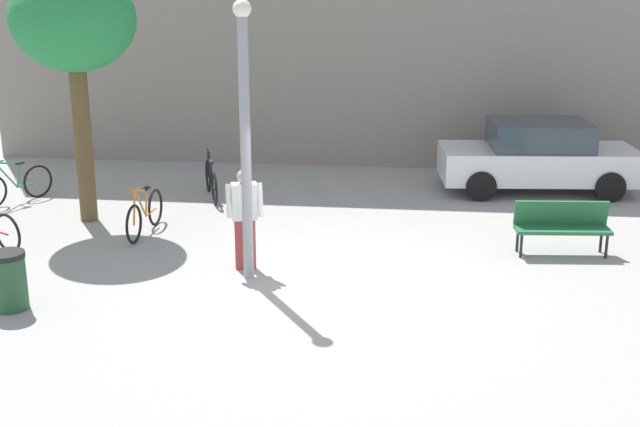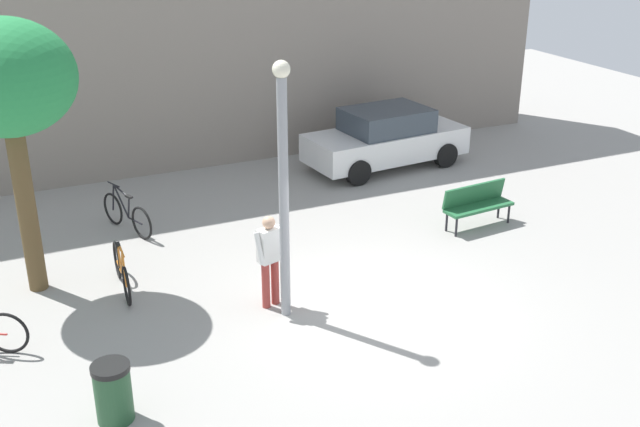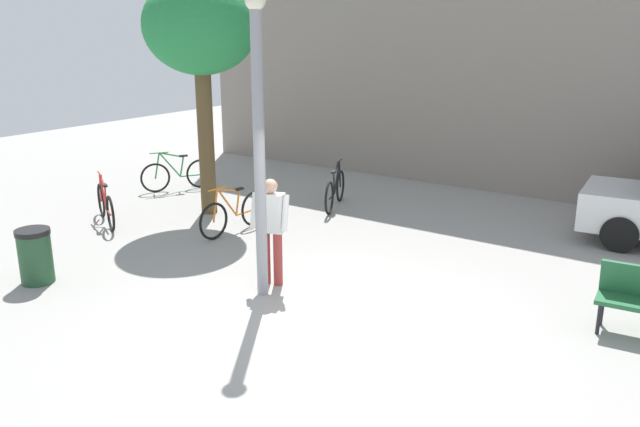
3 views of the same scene
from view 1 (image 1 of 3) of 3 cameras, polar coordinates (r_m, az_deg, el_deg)
The scene contains 11 objects.
ground_plane at distance 12.84m, azimuth 1.25°, elevation -5.27°, with size 36.00×36.00×0.00m, color gray.
building_facade at distance 21.19m, azimuth 3.76°, elevation 12.97°, with size 19.15×2.00×6.91m, color gray.
lamppost at distance 12.76m, azimuth -5.14°, elevation 5.72°, with size 0.28×0.28×4.32m.
person_by_lamppost at distance 13.47m, azimuth -5.18°, elevation 0.07°, with size 0.63×0.41×1.67m.
park_bench at distance 14.87m, azimuth 16.21°, elevation -0.64°, with size 1.64×0.61×0.92m.
plaza_tree at distance 16.28m, azimuth -16.51°, elevation 12.40°, with size 2.28×2.28×4.82m.
bicycle_black at distance 17.93m, azimuth -7.45°, elevation 2.25°, with size 0.69×1.71×0.97m.
bicycle_green at distance 18.52m, azimuth -20.14°, elevation 1.82°, with size 0.95×1.59×0.97m.
bicycle_orange at distance 15.70m, azimuth -11.90°, elevation -0.04°, with size 0.13×1.81×0.97m.
parked_car_white at distance 18.85m, azimuth 14.69°, elevation 3.78°, with size 4.34×2.12×1.55m.
trash_bin at distance 12.82m, azimuth -20.51°, elevation -4.32°, with size 0.52×0.52×0.86m.
Camera 1 is at (1.11, -11.86, 4.78)m, focal length 46.80 mm.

